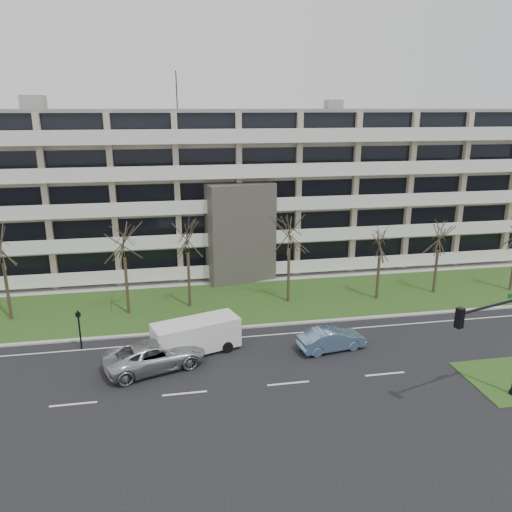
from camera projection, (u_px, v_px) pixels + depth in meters
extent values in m
plane|color=black|center=(288.00, 383.00, 29.07)|extent=(160.00, 160.00, 0.00)
cube|color=#2D4A18|center=(251.00, 301.00, 41.32)|extent=(90.00, 10.00, 0.06)
cube|color=#B2B2AD|center=(262.00, 326.00, 36.60)|extent=(90.00, 0.35, 0.12)
cube|color=#B2B2AD|center=(241.00, 279.00, 46.50)|extent=(90.00, 2.00, 0.08)
cube|color=white|center=(266.00, 335.00, 35.20)|extent=(90.00, 0.12, 0.01)
cube|color=tan|center=(230.00, 188.00, 50.96)|extent=(60.00, 12.00, 15.00)
cube|color=gray|center=(229.00, 110.00, 48.77)|extent=(60.50, 12.50, 0.30)
cube|color=#4C4742|center=(241.00, 233.00, 45.22)|extent=(6.39, 3.69, 9.00)
cube|color=black|center=(241.00, 260.00, 45.75)|extent=(4.92, 1.19, 3.50)
cube|color=gray|center=(33.00, 102.00, 45.49)|extent=(2.00, 2.00, 1.20)
cylinder|color=black|center=(177.00, 90.00, 47.39)|extent=(0.10, 0.10, 3.50)
cube|color=black|center=(239.00, 255.00, 46.84)|extent=(58.00, 0.10, 1.80)
cube|color=white|center=(240.00, 273.00, 46.62)|extent=(58.00, 1.40, 0.22)
cube|color=white|center=(241.00, 269.00, 45.84)|extent=(58.00, 0.08, 1.00)
cube|color=black|center=(239.00, 224.00, 45.97)|extent=(58.00, 0.10, 1.80)
cube|color=white|center=(240.00, 242.00, 45.76)|extent=(58.00, 1.40, 0.22)
cube|color=white|center=(241.00, 237.00, 44.98)|extent=(58.00, 0.08, 1.00)
cube|color=black|center=(239.00, 192.00, 45.11)|extent=(58.00, 0.10, 1.80)
cube|color=white|center=(240.00, 210.00, 44.90)|extent=(58.00, 1.40, 0.22)
cube|color=white|center=(241.00, 204.00, 44.12)|extent=(58.00, 0.08, 1.00)
cube|color=black|center=(238.00, 158.00, 44.25)|extent=(58.00, 0.10, 1.80)
cube|color=white|center=(240.00, 176.00, 44.04)|extent=(58.00, 1.40, 0.22)
cube|color=white|center=(241.00, 170.00, 43.26)|extent=(58.00, 0.08, 1.00)
cube|color=black|center=(238.00, 123.00, 43.39)|extent=(58.00, 0.10, 1.80)
cube|color=white|center=(239.00, 141.00, 43.18)|extent=(58.00, 1.40, 0.22)
cube|color=white|center=(240.00, 135.00, 42.40)|extent=(58.00, 0.08, 1.00)
imported|color=#ADAFB4|center=(155.00, 355.00, 30.60)|extent=(6.76, 4.61, 1.72)
imported|color=#6E93BF|center=(331.00, 339.00, 32.96)|extent=(4.70, 2.28, 1.48)
cube|color=white|center=(196.00, 335.00, 32.54)|extent=(5.95, 3.66, 1.97)
cube|color=black|center=(196.00, 327.00, 32.38)|extent=(5.51, 3.39, 0.72)
cube|color=white|center=(233.00, 329.00, 33.76)|extent=(0.94, 1.98, 1.24)
cylinder|color=black|center=(176.00, 359.00, 31.11)|extent=(0.77, 0.47, 0.72)
cylinder|color=black|center=(166.00, 346.00, 32.87)|extent=(0.77, 0.47, 0.72)
cylinder|color=black|center=(227.00, 347.00, 32.69)|extent=(0.77, 0.47, 0.72)
cylinder|color=black|center=(215.00, 335.00, 34.44)|extent=(0.77, 0.47, 0.72)
cylinder|color=black|center=(512.00, 392.00, 27.88)|extent=(0.37, 0.37, 0.31)
cylinder|color=black|center=(494.00, 305.00, 25.08)|extent=(5.10, 1.69, 0.14)
cube|color=black|center=(460.00, 318.00, 24.06)|extent=(0.41, 0.41, 1.02)
sphere|color=red|center=(460.00, 312.00, 23.97)|extent=(0.20, 0.20, 0.20)
sphere|color=orange|center=(460.00, 318.00, 24.06)|extent=(0.20, 0.20, 0.20)
sphere|color=green|center=(459.00, 324.00, 24.16)|extent=(0.20, 0.20, 0.20)
cylinder|color=black|center=(80.00, 330.00, 32.80)|extent=(0.11, 0.11, 2.76)
cube|color=black|center=(78.00, 315.00, 32.49)|extent=(0.31, 0.27, 0.29)
sphere|color=red|center=(78.00, 315.00, 32.49)|extent=(0.13, 0.13, 0.13)
cylinder|color=#382B21|center=(8.00, 292.00, 37.19)|extent=(0.24, 0.24, 4.46)
cylinder|color=#382B21|center=(127.00, 286.00, 38.24)|extent=(0.24, 0.24, 4.55)
cylinder|color=#382B21|center=(189.00, 280.00, 39.61)|extent=(0.24, 0.24, 4.51)
cylinder|color=#382B21|center=(288.00, 276.00, 40.65)|extent=(0.24, 0.24, 4.56)
cylinder|color=#382B21|center=(378.00, 278.00, 41.38)|extent=(0.24, 0.24, 3.71)
cylinder|color=#382B21|center=(435.00, 272.00, 42.71)|extent=(0.24, 0.24, 3.83)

